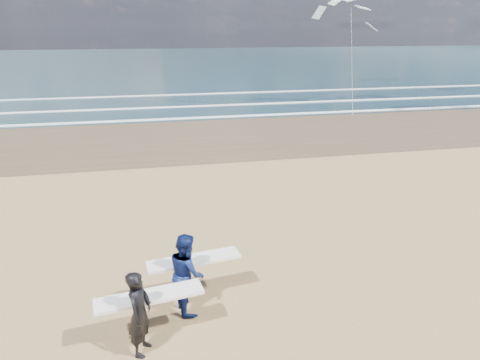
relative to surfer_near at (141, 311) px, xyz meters
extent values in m
cube|color=#4D3F29|center=(20.57, 18.06, -0.93)|extent=(220.00, 12.00, 0.01)
cube|color=#1C353D|center=(20.57, 72.06, -0.93)|extent=(220.00, 100.00, 0.02)
cube|color=white|center=(20.57, 22.86, -0.89)|extent=(220.00, 0.50, 0.05)
cube|color=white|center=(20.57, 27.56, -0.89)|extent=(220.00, 0.50, 0.05)
cube|color=white|center=(20.57, 34.06, -0.89)|extent=(220.00, 0.50, 0.05)
imported|color=black|center=(-0.03, -0.05, -0.02)|extent=(0.65, 0.78, 1.84)
cube|color=white|center=(0.17, 0.30, 0.11)|extent=(2.25, 0.82, 0.07)
imported|color=#0D1A4D|center=(1.01, 1.18, 0.03)|extent=(0.87, 1.04, 1.92)
cube|color=white|center=(1.21, 1.53, 0.13)|extent=(2.25, 0.82, 0.07)
cube|color=slate|center=(15.24, 21.96, -0.89)|extent=(0.12, 0.12, 0.10)
camera|label=1|loc=(0.46, -7.33, 5.33)|focal=32.00mm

